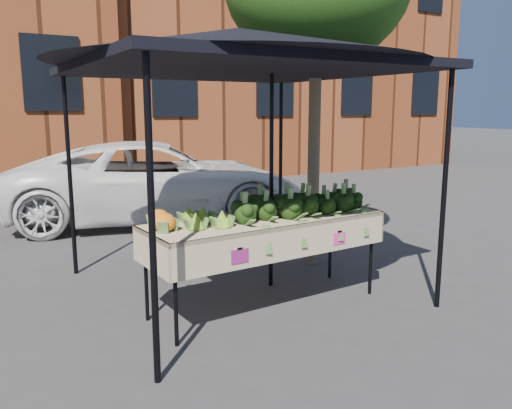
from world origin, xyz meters
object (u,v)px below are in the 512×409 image
object	(u,v)px
street_tree	(315,92)
canopy	(239,164)
vehicle	(154,75)
table	(266,263)

from	to	relation	value
street_tree	canopy	bearing A→B (deg)	-163.13
canopy	vehicle	distance (m)	4.02
table	street_tree	size ratio (longest dim) A/B	0.57
street_tree	vehicle	bearing A→B (deg)	103.30
vehicle	street_tree	world-z (taller)	vehicle
canopy	street_tree	xyz separation A→B (m)	(1.25, 0.38, 0.77)
canopy	table	bearing A→B (deg)	-91.80
vehicle	street_tree	size ratio (longest dim) A/B	1.17
table	vehicle	size ratio (longest dim) A/B	0.49
table	canopy	distance (m)	1.09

